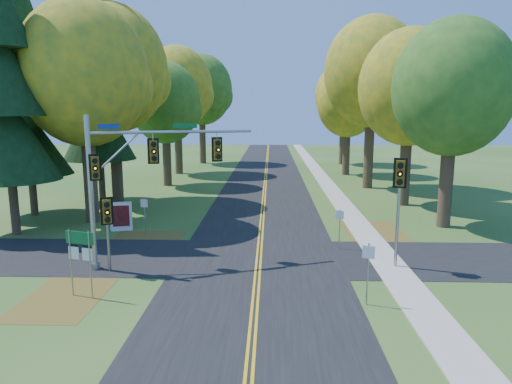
{
  "coord_description": "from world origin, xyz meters",
  "views": [
    {
      "loc": [
        0.57,
        -19.73,
        7.18
      ],
      "look_at": [
        -0.17,
        2.74,
        3.2
      ],
      "focal_mm": 32.0,
      "sensor_mm": 36.0,
      "label": 1
    }
  ],
  "objects_px": {
    "traffic_mast": "(134,170)",
    "route_sign_cluster": "(80,250)",
    "info_kiosk": "(121,217)",
    "east_signal_pole": "(399,185)"
  },
  "relations": [
    {
      "from": "traffic_mast",
      "to": "info_kiosk",
      "type": "bearing_deg",
      "value": 93.9
    },
    {
      "from": "route_sign_cluster",
      "to": "east_signal_pole",
      "type": "bearing_deg",
      "value": 31.58
    },
    {
      "from": "route_sign_cluster",
      "to": "info_kiosk",
      "type": "distance_m",
      "value": 10.22
    },
    {
      "from": "traffic_mast",
      "to": "route_sign_cluster",
      "type": "height_order",
      "value": "traffic_mast"
    },
    {
      "from": "traffic_mast",
      "to": "east_signal_pole",
      "type": "xyz_separation_m",
      "value": [
        12.05,
        -0.1,
        -0.63
      ]
    },
    {
      "from": "route_sign_cluster",
      "to": "info_kiosk",
      "type": "relative_size",
      "value": 1.52
    },
    {
      "from": "traffic_mast",
      "to": "info_kiosk",
      "type": "distance_m",
      "value": 7.75
    },
    {
      "from": "traffic_mast",
      "to": "route_sign_cluster",
      "type": "bearing_deg",
      "value": -126.62
    },
    {
      "from": "east_signal_pole",
      "to": "route_sign_cluster",
      "type": "height_order",
      "value": "east_signal_pole"
    },
    {
      "from": "east_signal_pole",
      "to": "info_kiosk",
      "type": "relative_size",
      "value": 2.9
    }
  ]
}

